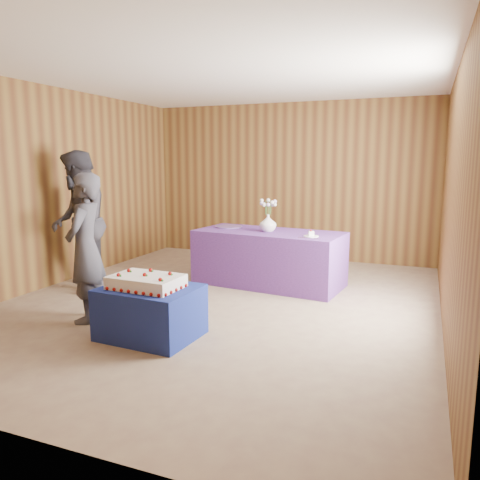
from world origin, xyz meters
The scene contains 13 objects.
ground centered at (0.00, 0.00, 0.00)m, with size 6.00×6.00×0.00m, color gray.
room_shell centered at (0.00, 0.00, 1.80)m, with size 5.04×6.04×2.72m.
cake_table centered at (-0.17, -1.25, 0.25)m, with size 0.90×0.70×0.50m, color navy.
serving_table centered at (0.28, 1.06, 0.38)m, with size 2.00×0.90×0.75m, color #6C3593.
sheet_cake centered at (-0.18, -1.27, 0.56)m, with size 0.71×0.50×0.16m.
vase centered at (0.27, 1.04, 0.87)m, with size 0.23×0.23×0.24m, color white.
flower_spray centered at (0.27, 1.04, 1.14)m, with size 0.24×0.23×0.18m.
platter centered at (-0.39, 1.22, 0.76)m, with size 0.39×0.39×0.02m, color #684890.
plate centered at (0.92, 0.83, 0.76)m, with size 0.19×0.19×0.01m, color white.
cake_slice centered at (0.92, 0.83, 0.79)m, with size 0.09×0.08×0.08m.
knife centered at (0.92, 0.70, 0.75)m, with size 0.26×0.02×0.00m, color #ACACB1.
guest_left centered at (-1.06, -1.07, 0.79)m, with size 0.58×0.38×1.59m, color #3B3B46.
guest_right centered at (-1.97, -0.11, 0.92)m, with size 0.90×0.70×1.84m, color #33333D.
Camera 1 is at (2.26, -4.98, 1.70)m, focal length 35.00 mm.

